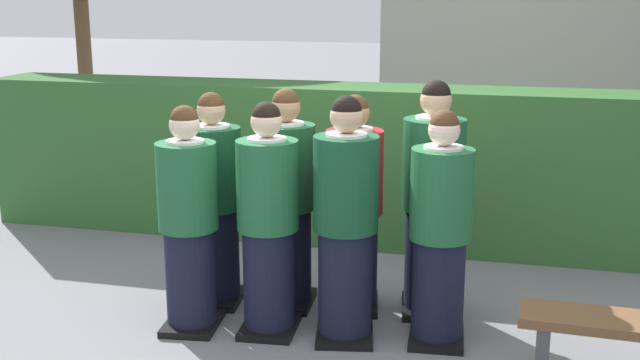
{
  "coord_description": "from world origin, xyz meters",
  "views": [
    {
      "loc": [
        1.31,
        -4.95,
        2.36
      ],
      "look_at": [
        0.0,
        0.26,
        1.05
      ],
      "focal_mm": 44.19,
      "sensor_mm": 36.0,
      "label": 1
    }
  ],
  "objects_px": {
    "student_front_row_0": "(189,225)",
    "student_rear_row_0": "(214,205)",
    "student_front_row_2": "(346,226)",
    "student_front_row_3": "(440,235)",
    "student_front_row_1": "(268,225)",
    "student_rear_row_3": "(432,204)",
    "student_in_red_blazer": "(354,209)",
    "student_rear_row_1": "(287,204)"
  },
  "relations": [
    {
      "from": "student_front_row_0",
      "to": "student_rear_row_1",
      "type": "height_order",
      "value": "student_rear_row_1"
    },
    {
      "from": "student_front_row_0",
      "to": "student_in_red_blazer",
      "type": "relative_size",
      "value": 0.99
    },
    {
      "from": "student_front_row_0",
      "to": "student_rear_row_1",
      "type": "xyz_separation_m",
      "value": [
        0.54,
        0.58,
        0.03
      ]
    },
    {
      "from": "student_rear_row_1",
      "to": "student_in_red_blazer",
      "type": "bearing_deg",
      "value": 6.92
    },
    {
      "from": "student_front_row_0",
      "to": "student_rear_row_0",
      "type": "relative_size",
      "value": 0.98
    },
    {
      "from": "student_rear_row_0",
      "to": "student_rear_row_1",
      "type": "relative_size",
      "value": 0.98
    },
    {
      "from": "student_rear_row_0",
      "to": "student_rear_row_3",
      "type": "distance_m",
      "value": 1.63
    },
    {
      "from": "student_front_row_0",
      "to": "student_rear_row_1",
      "type": "bearing_deg",
      "value": 46.87
    },
    {
      "from": "student_rear_row_0",
      "to": "student_rear_row_3",
      "type": "height_order",
      "value": "student_rear_row_3"
    },
    {
      "from": "student_front_row_2",
      "to": "student_rear_row_0",
      "type": "relative_size",
      "value": 1.04
    },
    {
      "from": "student_front_row_2",
      "to": "student_rear_row_0",
      "type": "bearing_deg",
      "value": 160.84
    },
    {
      "from": "student_front_row_2",
      "to": "student_rear_row_0",
      "type": "xyz_separation_m",
      "value": [
        -1.1,
        0.38,
        -0.03
      ]
    },
    {
      "from": "student_front_row_3",
      "to": "student_rear_row_3",
      "type": "distance_m",
      "value": 0.52
    },
    {
      "from": "student_front_row_0",
      "to": "student_in_red_blazer",
      "type": "bearing_deg",
      "value": 31.49
    },
    {
      "from": "student_front_row_1",
      "to": "student_rear_row_3",
      "type": "height_order",
      "value": "student_rear_row_3"
    },
    {
      "from": "student_front_row_2",
      "to": "student_front_row_3",
      "type": "relative_size",
      "value": 1.05
    },
    {
      "from": "student_front_row_3",
      "to": "student_rear_row_0",
      "type": "bearing_deg",
      "value": 170.51
    },
    {
      "from": "student_front_row_0",
      "to": "student_rear_row_0",
      "type": "bearing_deg",
      "value": 90.51
    },
    {
      "from": "student_front_row_2",
      "to": "student_in_red_blazer",
      "type": "distance_m",
      "value": 0.53
    },
    {
      "from": "student_front_row_0",
      "to": "student_front_row_2",
      "type": "height_order",
      "value": "student_front_row_2"
    },
    {
      "from": "student_front_row_0",
      "to": "student_front_row_2",
      "type": "bearing_deg",
      "value": 5.88
    },
    {
      "from": "student_front_row_1",
      "to": "student_front_row_2",
      "type": "height_order",
      "value": "student_front_row_2"
    },
    {
      "from": "student_front_row_3",
      "to": "student_in_red_blazer",
      "type": "xyz_separation_m",
      "value": [
        -0.68,
        0.43,
        0.01
      ]
    },
    {
      "from": "student_front_row_3",
      "to": "student_rear_row_3",
      "type": "height_order",
      "value": "student_rear_row_3"
    },
    {
      "from": "student_front_row_1",
      "to": "student_rear_row_3",
      "type": "xyz_separation_m",
      "value": [
        1.06,
        0.62,
        0.05
      ]
    },
    {
      "from": "student_front_row_0",
      "to": "student_rear_row_3",
      "type": "bearing_deg",
      "value": 23.72
    },
    {
      "from": "student_front_row_1",
      "to": "student_in_red_blazer",
      "type": "bearing_deg",
      "value": 48.63
    },
    {
      "from": "student_front_row_0",
      "to": "student_rear_row_3",
      "type": "distance_m",
      "value": 1.76
    },
    {
      "from": "student_rear_row_1",
      "to": "student_front_row_2",
      "type": "bearing_deg",
      "value": -40.11
    },
    {
      "from": "student_front_row_2",
      "to": "student_in_red_blazer",
      "type": "bearing_deg",
      "value": 95.52
    },
    {
      "from": "student_front_row_1",
      "to": "student_front_row_3",
      "type": "relative_size",
      "value": 1.02
    },
    {
      "from": "student_front_row_2",
      "to": "student_rear_row_3",
      "type": "height_order",
      "value": "student_rear_row_3"
    },
    {
      "from": "student_front_row_3",
      "to": "student_rear_row_0",
      "type": "distance_m",
      "value": 1.75
    },
    {
      "from": "student_rear_row_1",
      "to": "student_in_red_blazer",
      "type": "distance_m",
      "value": 0.51
    },
    {
      "from": "student_rear_row_0",
      "to": "student_front_row_3",
      "type": "bearing_deg",
      "value": -9.49
    },
    {
      "from": "student_front_row_1",
      "to": "student_front_row_2",
      "type": "xyz_separation_m",
      "value": [
        0.54,
        0.03,
        0.03
      ]
    },
    {
      "from": "student_front_row_0",
      "to": "student_front_row_3",
      "type": "distance_m",
      "value": 1.73
    },
    {
      "from": "student_rear_row_1",
      "to": "student_in_red_blazer",
      "type": "height_order",
      "value": "student_rear_row_1"
    },
    {
      "from": "student_rear_row_3",
      "to": "student_rear_row_1",
      "type": "bearing_deg",
      "value": -173.07
    },
    {
      "from": "student_in_red_blazer",
      "to": "student_rear_row_3",
      "type": "height_order",
      "value": "student_rear_row_3"
    },
    {
      "from": "student_front_row_0",
      "to": "student_front_row_2",
      "type": "xyz_separation_m",
      "value": [
        1.09,
        0.11,
        0.04
      ]
    },
    {
      "from": "student_front_row_2",
      "to": "student_rear_row_1",
      "type": "bearing_deg",
      "value": 139.89
    }
  ]
}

